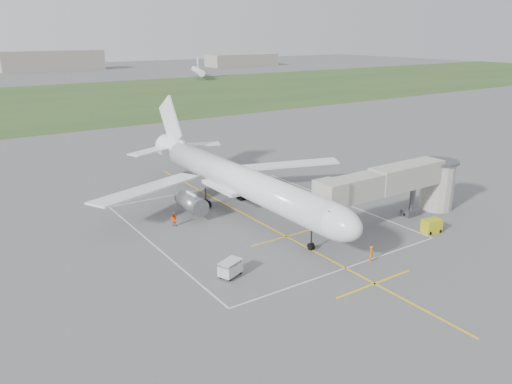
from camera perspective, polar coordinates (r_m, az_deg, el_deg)
ground at (r=67.02m, az=-1.72°, el=-2.34°), size 700.00×700.00×0.00m
grass_strip at (r=187.65m, az=-23.87°, el=9.31°), size 700.00×120.00×0.02m
apron_markings at (r=62.50m, az=1.15°, el=-3.86°), size 28.20×60.00×0.01m
airliner at (r=66.24m, az=-2.10°, el=1.41°), size 38.93×46.75×13.52m
jet_bridge at (r=65.91m, az=16.37°, el=0.91°), size 23.40×5.00×7.20m
gpu_unit at (r=63.85m, az=19.43°, el=-3.68°), size 2.41×1.88×1.65m
baggage_cart at (r=49.87m, az=-2.96°, el=-8.72°), size 2.77×2.26×1.67m
ramp_worker_nose at (r=54.14m, az=13.05°, el=-6.90°), size 0.78×0.70×1.80m
ramp_worker_wing at (r=63.03m, az=-9.38°, el=-3.10°), size 1.04×1.05×1.70m
distant_aircraft at (r=229.73m, az=-23.37°, el=11.58°), size 174.28×54.21×8.85m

